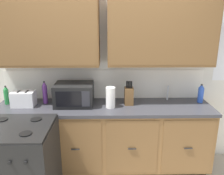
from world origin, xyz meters
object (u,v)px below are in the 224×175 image
Objects in this scene: microwave at (74,94)px; bottle_green at (6,95)px; knife_block at (129,96)px; stove_range at (19,167)px; toaster at (24,99)px; bottle_violet at (45,93)px; bottle_blue at (201,94)px; paper_towel_roll at (111,97)px.

bottle_green is (-0.88, 0.04, -0.02)m from microwave.
microwave is at bearing -178.88° from knife_block.
microwave is 1.55× the size of knife_block.
stove_range is 0.84m from toaster.
microwave is 1.62× the size of bottle_violet.
toaster is 1.13× the size of bottle_blue.
microwave reaches higher than paper_towel_roll.
bottle_blue is at bearing 0.01° from bottle_violet.
microwave is (0.52, 0.67, 0.58)m from stove_range.
paper_towel_roll is 1.35m from bottle_green.
bottle_blue is (2.04, 0.00, -0.02)m from bottle_violet.
toaster is (-0.63, -0.03, -0.04)m from microwave.
knife_block reaches higher than microwave.
paper_towel_roll is at bearing 30.25° from stove_range.
stove_range is 0.95m from bottle_violet.
toaster is 1.15× the size of bottle_green.
paper_towel_roll is at bearing -154.52° from knife_block.
stove_range is 3.90× the size of bottle_green.
bottle_violet is (-0.39, 0.07, 0.00)m from microwave.
bottle_green reaches higher than stove_range.
microwave is 0.88m from bottle_green.
knife_block is at bearing 1.92° from toaster.
paper_towel_roll is 1.05× the size of bottle_blue.
paper_towel_roll is 1.20m from bottle_blue.
bottle_violet is (0.49, 0.02, 0.03)m from bottle_green.
toaster is 1.10m from paper_towel_roll.
stove_range is at bearing -63.40° from bottle_green.
bottle_green is at bearing 173.95° from paper_towel_roll.
knife_block is 1.25× the size of bottle_blue.
stove_range is 1.50m from knife_block.
bottle_green is 2.52m from bottle_blue.
knife_block is 1.09m from bottle_violet.
microwave is at bearing 2.81° from toaster.
microwave is 1.85× the size of paper_towel_roll.
bottle_blue is at bearing 2.33° from microwave.
bottle_violet reaches higher than toaster.
toaster is 0.25m from bottle_green.
stove_range is at bearing -161.20° from bottle_blue.
knife_block is (0.70, 0.01, -0.02)m from microwave.
knife_block is 0.95m from bottle_blue.
microwave is 0.70m from knife_block.
bottle_green is (-1.57, 0.03, 0.00)m from knife_block.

